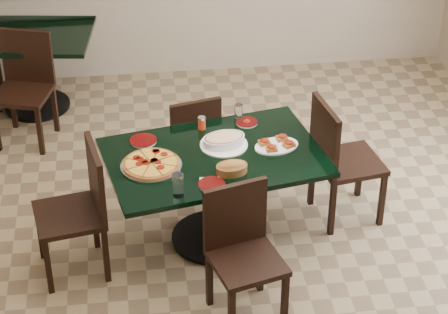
{
  "coord_description": "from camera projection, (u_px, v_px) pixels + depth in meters",
  "views": [
    {
      "loc": [
        -0.73,
        -5.15,
        4.1
      ],
      "look_at": [
        -0.09,
        0.0,
        0.72
      ],
      "focal_mm": 70.0,
      "sensor_mm": 36.0,
      "label": 1
    }
  ],
  "objects": [
    {
      "name": "water_glass_b",
      "position": [
        178.0,
        185.0,
        5.71
      ],
      "size": [
        0.08,
        0.08,
        0.16
      ],
      "primitive_type": "cylinder",
      "color": "white",
      "rests_on": "main_table"
    },
    {
      "name": "pepperoni_pizza",
      "position": [
        151.0,
        164.0,
        6.04
      ],
      "size": [
        0.43,
        0.43,
        0.04
      ],
      "rotation": [
        0.0,
        0.0,
        0.4
      ],
      "color": "silver",
      "rests_on": "main_table"
    },
    {
      "name": "back_chair_near",
      "position": [
        25.0,
        81.0,
        7.53
      ],
      "size": [
        0.56,
        0.56,
        0.97
      ],
      "rotation": [
        0.0,
        0.0,
        -0.29
      ],
      "color": "black",
      "rests_on": "floor"
    },
    {
      "name": "back_table",
      "position": [
        31.0,
        57.0,
        7.97
      ],
      "size": [
        1.22,
        0.96,
        0.75
      ],
      "rotation": [
        0.0,
        0.0,
        -0.13
      ],
      "color": "black",
      "rests_on": "floor"
    },
    {
      "name": "chair_near",
      "position": [
        242.0,
        245.0,
        5.67
      ],
      "size": [
        0.54,
        0.54,
        0.94
      ],
      "rotation": [
        0.0,
        0.0,
        0.28
      ],
      "color": "black",
      "rests_on": "floor"
    },
    {
      "name": "side_plate_near",
      "position": [
        212.0,
        184.0,
        5.85
      ],
      "size": [
        0.18,
        0.18,
        0.02
      ],
      "rotation": [
        0.0,
        0.0,
        0.45
      ],
      "color": "white",
      "rests_on": "main_table"
    },
    {
      "name": "water_glass_a",
      "position": [
        239.0,
        113.0,
        6.53
      ],
      "size": [
        0.06,
        0.06,
        0.13
      ],
      "primitive_type": "cylinder",
      "color": "white",
      "rests_on": "main_table"
    },
    {
      "name": "main_table",
      "position": [
        214.0,
        176.0,
        6.27
      ],
      "size": [
        1.67,
        1.25,
        0.75
      ],
      "rotation": [
        0.0,
        0.0,
        0.2
      ],
      "color": "black",
      "rests_on": "floor"
    },
    {
      "name": "floor",
      "position": [
        236.0,
        236.0,
        6.6
      ],
      "size": [
        5.5,
        5.5,
        0.0
      ],
      "primitive_type": "plane",
      "color": "olive",
      "rests_on": "ground"
    },
    {
      "name": "chair_left",
      "position": [
        81.0,
        203.0,
        6.01
      ],
      "size": [
        0.54,
        0.54,
        0.99
      ],
      "rotation": [
        0.0,
        0.0,
        -1.38
      ],
      "color": "black",
      "rests_on": "floor"
    },
    {
      "name": "chair_far",
      "position": [
        192.0,
        138.0,
        6.86
      ],
      "size": [
        0.49,
        0.49,
        0.87
      ],
      "rotation": [
        0.0,
        0.0,
        3.37
      ],
      "color": "black",
      "rests_on": "floor"
    },
    {
      "name": "lasagna_casserole",
      "position": [
        224.0,
        140.0,
        6.25
      ],
      "size": [
        0.35,
        0.35,
        0.09
      ],
      "rotation": [
        0.0,
        0.0,
        0.24
      ],
      "color": "white",
      "rests_on": "main_table"
    },
    {
      "name": "bruschetta_platter",
      "position": [
        277.0,
        144.0,
        6.24
      ],
      "size": [
        0.37,
        0.3,
        0.05
      ],
      "rotation": [
        0.0,
        0.0,
        0.25
      ],
      "color": "white",
      "rests_on": "main_table"
    },
    {
      "name": "chair_right",
      "position": [
        338.0,
        155.0,
        6.51
      ],
      "size": [
        0.54,
        0.54,
        1.0
      ],
      "rotation": [
        0.0,
        0.0,
        1.74
      ],
      "color": "black",
      "rests_on": "floor"
    },
    {
      "name": "side_plate_far_r",
      "position": [
        247.0,
        122.0,
        6.53
      ],
      "size": [
        0.16,
        0.16,
        0.03
      ],
      "rotation": [
        0.0,
        0.0,
        -0.16
      ],
      "color": "white",
      "rests_on": "main_table"
    },
    {
      "name": "bread_basket",
      "position": [
        232.0,
        168.0,
        5.96
      ],
      "size": [
        0.24,
        0.18,
        0.09
      ],
      "rotation": [
        0.0,
        0.0,
        0.15
      ],
      "color": "brown",
      "rests_on": "main_table"
    },
    {
      "name": "napkin_setting",
      "position": [
        211.0,
        183.0,
        5.87
      ],
      "size": [
        0.15,
        0.15,
        0.01
      ],
      "rotation": [
        0.0,
        0.0,
        -0.03
      ],
      "color": "silver",
      "rests_on": "main_table"
    },
    {
      "name": "side_plate_far_l",
      "position": [
        143.0,
        141.0,
        6.31
      ],
      "size": [
        0.2,
        0.2,
        0.02
      ],
      "rotation": [
        0.0,
        0.0,
        0.47
      ],
      "color": "white",
      "rests_on": "main_table"
    },
    {
      "name": "pepper_shaker",
      "position": [
        202.0,
        123.0,
        6.44
      ],
      "size": [
        0.06,
        0.06,
        0.1
      ],
      "color": "red",
      "rests_on": "main_table"
    }
  ]
}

